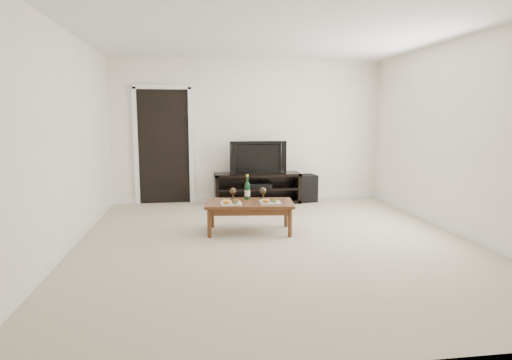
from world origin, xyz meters
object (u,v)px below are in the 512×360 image
(coffee_table, at_px, (249,217))
(television, at_px, (257,157))
(media_console, at_px, (257,188))
(subwoofer, at_px, (306,188))

(coffee_table, bearing_deg, television, 78.60)
(media_console, xyz_separation_m, subwoofer, (0.92, 0.01, -0.02))
(media_console, relative_size, television, 1.52)
(media_console, bearing_deg, coffee_table, -101.40)
(coffee_table, bearing_deg, media_console, 78.60)
(media_console, xyz_separation_m, television, (0.00, 0.00, 0.57))
(television, bearing_deg, subwoofer, -0.20)
(television, distance_m, subwoofer, 1.10)
(television, bearing_deg, coffee_table, -101.94)
(television, relative_size, coffee_table, 0.87)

